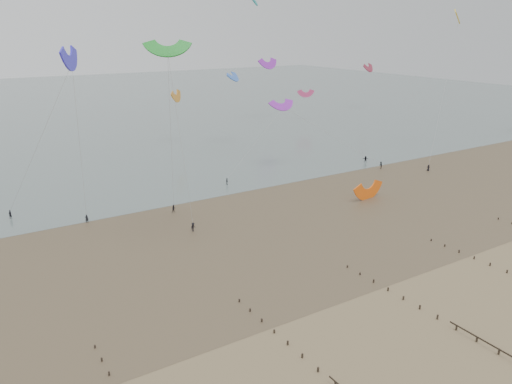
% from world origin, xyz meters
% --- Properties ---
extents(ground, '(500.00, 500.00, 0.00)m').
position_xyz_m(ground, '(0.00, 0.00, 0.00)').
color(ground, brown).
rests_on(ground, ground).
extents(sea_and_shore, '(500.00, 665.00, 0.03)m').
position_xyz_m(sea_and_shore, '(-4.08, 34.40, 0.01)').
color(sea_and_shore, '#475654').
rests_on(sea_and_shore, ground).
extents(kitesurfer_lead, '(0.66, 0.54, 1.56)m').
position_xyz_m(kitesurfer_lead, '(-23.43, 49.62, 0.78)').
color(kitesurfer_lead, black).
rests_on(kitesurfer_lead, ground).
extents(kitesurfers, '(90.69, 23.74, 1.77)m').
position_xyz_m(kitesurfers, '(21.70, 47.92, 0.81)').
color(kitesurfers, black).
rests_on(kitesurfers, ground).
extents(grounded_kite, '(7.70, 6.32, 3.92)m').
position_xyz_m(grounded_kite, '(28.21, 32.92, 0.00)').
color(grounded_kite, '#FF6010').
rests_on(grounded_kite, ground).
extents(kites_airborne, '(256.32, 114.21, 39.81)m').
position_xyz_m(kites_airborne, '(-9.49, 90.50, 20.29)').
color(kites_airborne, orange).
rests_on(kites_airborne, ground).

